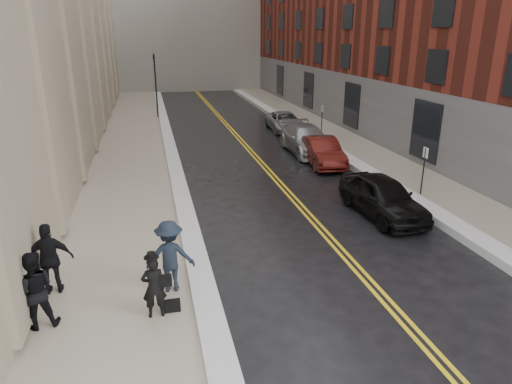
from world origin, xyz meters
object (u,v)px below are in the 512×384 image
car_silver_far (285,121)px  car_maroon (322,152)px  car_black (383,197)px  pedestrian_b (170,256)px  pedestrian_c (50,259)px  pedestrian_main (154,287)px  pedestrian_a (34,290)px  car_silver_near (307,139)px

car_silver_far → car_maroon: bearing=-90.9°
car_maroon → car_silver_far: car_maroon is taller
car_black → car_maroon: car_black is taller
pedestrian_b → car_silver_far: bearing=-108.5°
car_silver_far → pedestrian_c: (-12.38, -19.93, 0.49)m
car_black → pedestrian_main: pedestrian_main is taller
pedestrian_a → pedestrian_main: bearing=164.8°
car_maroon → car_silver_far: size_ratio=0.94×
pedestrian_c → pedestrian_main: bearing=144.9°
pedestrian_a → pedestrian_b: size_ratio=0.96×
car_black → pedestrian_c: 11.84m
car_silver_far → pedestrian_b: bearing=-111.2°
car_black → pedestrian_c: pedestrian_c is taller
car_silver_far → pedestrian_a: pedestrian_a is taller
car_black → car_silver_far: (1.02, 16.61, -0.13)m
car_maroon → pedestrian_a: pedestrian_a is taller
car_silver_near → pedestrian_b: size_ratio=2.74×
car_silver_near → pedestrian_main: (-9.15, -15.13, 0.16)m
car_black → car_silver_near: (0.40, 10.07, 0.01)m
car_silver_far → pedestrian_a: 24.82m
pedestrian_a → pedestrian_b: bearing=-173.8°
car_silver_near → pedestrian_b: bearing=-121.9°
car_silver_far → pedestrian_a: (-12.47, -21.45, 0.46)m
pedestrian_b → car_maroon: bearing=-121.7°
pedestrian_main → car_silver_far: bearing=-116.7°
car_black → pedestrian_main: bearing=-153.2°
car_maroon → pedestrian_c: bearing=-133.1°
car_silver_far → pedestrian_c: size_ratio=2.38×
car_maroon → pedestrian_c: 15.85m
car_maroon → pedestrian_b: 14.18m
car_silver_near → car_silver_far: (0.61, 6.54, -0.14)m
car_black → pedestrian_b: pedestrian_b is taller
car_black → pedestrian_a: size_ratio=2.38×
car_silver_near → pedestrian_a: bearing=-128.5°
pedestrian_b → car_silver_near: bearing=-116.0°
pedestrian_a → pedestrian_c: bearing=-104.0°
pedestrian_b → pedestrian_c: size_ratio=1.01×
car_silver_near → car_black: bearing=-92.3°
car_maroon → car_silver_near: bearing=93.4°
car_maroon → car_silver_near: 2.72m
pedestrian_main → car_maroon: bearing=-128.6°
pedestrian_a → pedestrian_b: 3.31m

